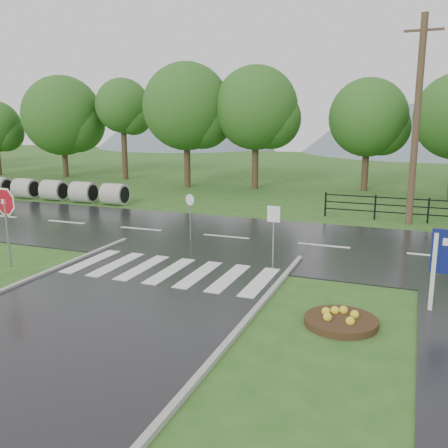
% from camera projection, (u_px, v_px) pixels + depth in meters
% --- Properties ---
extents(ground, '(120.00, 120.00, 0.00)m').
position_uv_depth(ground, '(70.00, 335.00, 11.38)').
color(ground, '#2E5B1E').
rests_on(ground, ground).
extents(main_road, '(90.00, 8.00, 0.04)m').
position_uv_depth(main_road, '(226.00, 238.00, 20.49)').
color(main_road, black).
rests_on(main_road, ground).
extents(crosswalk, '(6.50, 2.80, 0.02)m').
position_uv_depth(crosswalk, '(170.00, 271.00, 15.92)').
color(crosswalk, silver).
rests_on(crosswalk, ground).
extents(fence_west, '(9.58, 0.08, 1.20)m').
position_uv_depth(fence_west, '(429.00, 208.00, 23.07)').
color(fence_west, black).
rests_on(fence_west, ground).
extents(hills, '(102.00, 48.00, 48.00)m').
position_uv_depth(hills, '(383.00, 259.00, 72.67)').
color(hills, slate).
rests_on(hills, ground).
extents(treeline, '(83.20, 5.20, 10.00)m').
position_uv_depth(treeline, '(316.00, 192.00, 32.89)').
color(treeline, '#25581B').
rests_on(treeline, ground).
extents(culvert_pipes, '(9.70, 1.20, 1.20)m').
position_uv_depth(culvert_pipes, '(54.00, 190.00, 29.44)').
color(culvert_pipes, '#9E9B93').
rests_on(culvert_pipes, ground).
extents(stop_sign, '(1.24, 0.22, 2.82)m').
position_uv_depth(stop_sign, '(6.00, 209.00, 16.12)').
color(stop_sign, '#939399').
rests_on(stop_sign, ground).
extents(flower_bed, '(1.75, 1.75, 0.35)m').
position_uv_depth(flower_bed, '(341.00, 320.00, 11.91)').
color(flower_bed, '#332111').
rests_on(flower_bed, ground).
extents(reg_sign_small, '(0.44, 0.06, 1.98)m').
position_uv_depth(reg_sign_small, '(274.00, 223.00, 16.60)').
color(reg_sign_small, '#939399').
rests_on(reg_sign_small, ground).
extents(reg_sign_round, '(0.43, 0.17, 1.92)m').
position_uv_depth(reg_sign_round, '(190.00, 211.00, 19.57)').
color(reg_sign_round, '#939399').
rests_on(reg_sign_round, ground).
extents(utility_pole_east, '(1.64, 0.31, 9.19)m').
position_uv_depth(utility_pole_east, '(417.00, 121.00, 22.06)').
color(utility_pole_east, '#473523').
rests_on(utility_pole_east, ground).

